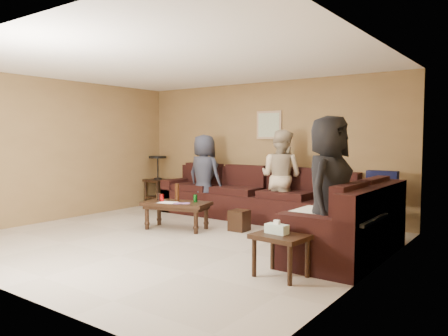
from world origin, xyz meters
name	(u,v)px	position (x,y,z in m)	size (l,w,h in m)	color
room	(174,124)	(0.00, 0.00, 1.66)	(5.60, 5.50, 2.50)	#B6AB9A
sectional_sofa	(277,209)	(0.81, 1.52, 0.33)	(4.65, 2.90, 0.97)	black
coffee_table	(176,206)	(-0.49, 0.57, 0.38)	(1.15, 0.77, 0.72)	black
end_table_left	(158,180)	(-2.48, 2.17, 0.56)	(0.50, 0.50, 1.07)	black
side_table_right	(280,240)	(2.01, -0.57, 0.40)	(0.59, 0.50, 0.60)	black
waste_bin	(239,220)	(0.39, 1.07, 0.16)	(0.27, 0.27, 0.33)	black
wall_art	(269,125)	(0.10, 2.48, 1.70)	(0.52, 0.04, 0.52)	tan
person_left	(204,175)	(-0.92, 1.83, 0.76)	(0.75, 0.49, 1.53)	#2C2F3D
person_middle	(281,177)	(0.62, 2.01, 0.80)	(0.78, 0.61, 1.60)	#C6B393
person_right	(328,190)	(2.21, 0.21, 0.86)	(0.84, 0.55, 1.72)	black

